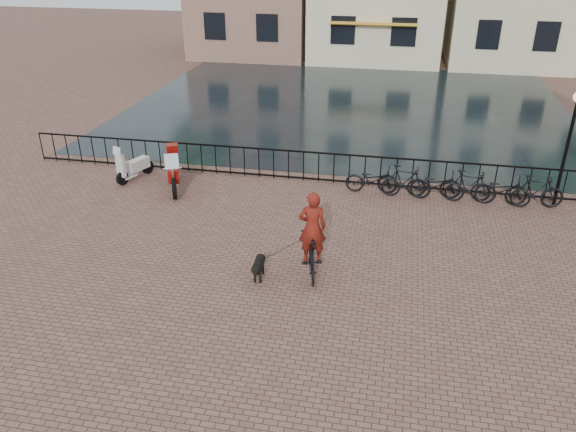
% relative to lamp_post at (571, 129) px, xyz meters
% --- Properties ---
extents(ground, '(100.00, 100.00, 0.00)m').
position_rel_lamp_post_xyz_m(ground, '(-7.20, -7.60, -2.38)').
color(ground, brown).
rests_on(ground, ground).
extents(canal_water, '(20.00, 20.00, 0.00)m').
position_rel_lamp_post_xyz_m(canal_water, '(-7.20, 9.70, -2.38)').
color(canal_water, black).
rests_on(canal_water, ground).
extents(railing, '(20.00, 0.05, 1.02)m').
position_rel_lamp_post_xyz_m(railing, '(-7.20, 0.40, -1.87)').
color(railing, black).
rests_on(railing, ground).
extents(lamp_post, '(0.30, 0.30, 3.45)m').
position_rel_lamp_post_xyz_m(lamp_post, '(0.00, 0.00, 0.00)').
color(lamp_post, black).
rests_on(lamp_post, ground).
extents(cyclist, '(0.90, 1.88, 2.48)m').
position_rel_lamp_post_xyz_m(cyclist, '(-6.52, -5.13, -1.44)').
color(cyclist, black).
rests_on(cyclist, ground).
extents(dog, '(0.34, 0.88, 0.58)m').
position_rel_lamp_post_xyz_m(dog, '(-7.70, -5.59, -2.09)').
color(dog, black).
rests_on(dog, ground).
extents(motorcycle, '(1.27, 2.17, 1.52)m').
position_rel_lamp_post_xyz_m(motorcycle, '(-11.62, -1.03, -1.62)').
color(motorcycle, maroon).
rests_on(motorcycle, ground).
extents(scooter, '(0.89, 1.50, 1.34)m').
position_rel_lamp_post_xyz_m(scooter, '(-13.17, -0.59, -1.71)').
color(scooter, silver).
rests_on(scooter, ground).
extents(parked_bike_0, '(1.76, 0.75, 0.90)m').
position_rel_lamp_post_xyz_m(parked_bike_0, '(-5.40, -0.20, -1.93)').
color(parked_bike_0, black).
rests_on(parked_bike_0, ground).
extents(parked_bike_1, '(1.72, 0.75, 1.00)m').
position_rel_lamp_post_xyz_m(parked_bike_1, '(-4.45, -0.20, -1.88)').
color(parked_bike_1, black).
rests_on(parked_bike_1, ground).
extents(parked_bike_2, '(1.77, 0.77, 0.90)m').
position_rel_lamp_post_xyz_m(parked_bike_2, '(-3.50, -0.20, -1.93)').
color(parked_bike_2, black).
rests_on(parked_bike_2, ground).
extents(parked_bike_3, '(1.71, 0.70, 1.00)m').
position_rel_lamp_post_xyz_m(parked_bike_3, '(-2.55, -0.20, -1.88)').
color(parked_bike_3, black).
rests_on(parked_bike_3, ground).
extents(parked_bike_4, '(1.79, 0.88, 0.90)m').
position_rel_lamp_post_xyz_m(parked_bike_4, '(-1.60, -0.20, -1.93)').
color(parked_bike_4, black).
rests_on(parked_bike_4, ground).
extents(parked_bike_5, '(1.68, 0.54, 1.00)m').
position_rel_lamp_post_xyz_m(parked_bike_5, '(-0.65, -0.20, -1.88)').
color(parked_bike_5, black).
rests_on(parked_bike_5, ground).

